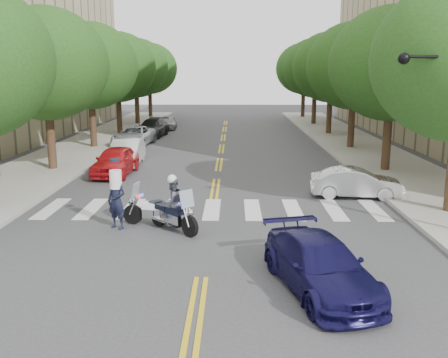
{
  "coord_description": "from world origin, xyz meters",
  "views": [
    {
      "loc": [
        0.8,
        -11.92,
        5.14
      ],
      "look_at": [
        0.47,
        6.0,
        1.3
      ],
      "focal_mm": 40.0,
      "sensor_mm": 36.0,
      "label": 1
    }
  ],
  "objects_px": {
    "sedan_blue": "(320,265)",
    "convertible": "(356,183)",
    "motorcycle_parked": "(160,211)",
    "officer_standing": "(117,201)",
    "motorcycle_police": "(172,206)"
  },
  "relations": [
    {
      "from": "officer_standing",
      "to": "sedan_blue",
      "type": "relative_size",
      "value": 0.44
    },
    {
      "from": "motorcycle_police",
      "to": "motorcycle_parked",
      "type": "distance_m",
      "value": 0.74
    },
    {
      "from": "motorcycle_parked",
      "to": "convertible",
      "type": "xyz_separation_m",
      "value": [
        7.63,
        4.13,
        0.11
      ]
    },
    {
      "from": "motorcycle_police",
      "to": "officer_standing",
      "type": "height_order",
      "value": "officer_standing"
    },
    {
      "from": "convertible",
      "to": "sedan_blue",
      "type": "relative_size",
      "value": 0.87
    },
    {
      "from": "motorcycle_parked",
      "to": "sedan_blue",
      "type": "relative_size",
      "value": 0.52
    },
    {
      "from": "motorcycle_parked",
      "to": "sedan_blue",
      "type": "bearing_deg",
      "value": -125.7
    },
    {
      "from": "motorcycle_parked",
      "to": "sedan_blue",
      "type": "distance_m",
      "value": 6.8
    },
    {
      "from": "motorcycle_police",
      "to": "sedan_blue",
      "type": "distance_m",
      "value": 6.14
    },
    {
      "from": "motorcycle_parked",
      "to": "sedan_blue",
      "type": "xyz_separation_m",
      "value": [
        4.56,
        -5.04,
        0.12
      ]
    },
    {
      "from": "convertible",
      "to": "sedan_blue",
      "type": "distance_m",
      "value": 9.67
    },
    {
      "from": "sedan_blue",
      "to": "convertible",
      "type": "bearing_deg",
      "value": 56.97
    },
    {
      "from": "motorcycle_parked",
      "to": "officer_standing",
      "type": "relative_size",
      "value": 1.18
    },
    {
      "from": "motorcycle_parked",
      "to": "convertible",
      "type": "relative_size",
      "value": 0.6
    },
    {
      "from": "convertible",
      "to": "sedan_blue",
      "type": "bearing_deg",
      "value": 167.73
    }
  ]
}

